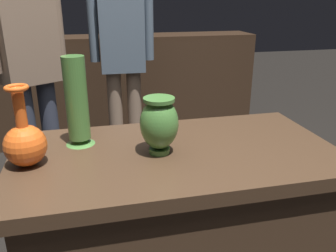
{
  "coord_description": "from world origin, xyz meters",
  "views": [
    {
      "loc": [
        -0.3,
        -1.14,
        1.34
      ],
      "look_at": [
        -0.03,
        -0.0,
        0.9
      ],
      "focal_mm": 37.14,
      "sensor_mm": 36.0,
      "label": 1
    }
  ],
  "objects_px": {
    "vase_centerpiece": "(159,123)",
    "visitor_near_left": "(29,54)",
    "vase_tall_behind": "(25,142)",
    "visitor_center_back": "(122,50)",
    "shelf_vase_left": "(59,29)",
    "vase_left_accent": "(77,104)",
    "shelf_vase_center": "(118,22)"
  },
  "relations": [
    {
      "from": "vase_centerpiece",
      "to": "visitor_center_back",
      "type": "xyz_separation_m",
      "value": [
        0.03,
        1.47,
        0.05
      ]
    },
    {
      "from": "vase_centerpiece",
      "to": "vase_left_accent",
      "type": "height_order",
      "value": "vase_left_accent"
    },
    {
      "from": "vase_centerpiece",
      "to": "vase_tall_behind",
      "type": "relative_size",
      "value": 0.76
    },
    {
      "from": "visitor_center_back",
      "to": "visitor_near_left",
      "type": "height_order",
      "value": "visitor_near_left"
    },
    {
      "from": "vase_tall_behind",
      "to": "vase_centerpiece",
      "type": "bearing_deg",
      "value": -0.82
    },
    {
      "from": "vase_centerpiece",
      "to": "shelf_vase_center",
      "type": "distance_m",
      "value": 2.17
    },
    {
      "from": "vase_tall_behind",
      "to": "shelf_vase_center",
      "type": "height_order",
      "value": "shelf_vase_center"
    },
    {
      "from": "vase_left_accent",
      "to": "visitor_near_left",
      "type": "height_order",
      "value": "visitor_near_left"
    },
    {
      "from": "shelf_vase_left",
      "to": "vase_tall_behind",
      "type": "bearing_deg",
      "value": -90.01
    },
    {
      "from": "vase_centerpiece",
      "to": "shelf_vase_center",
      "type": "relative_size",
      "value": 0.83
    },
    {
      "from": "shelf_vase_left",
      "to": "shelf_vase_center",
      "type": "height_order",
      "value": "shelf_vase_center"
    },
    {
      "from": "vase_centerpiece",
      "to": "visitor_near_left",
      "type": "height_order",
      "value": "visitor_near_left"
    },
    {
      "from": "shelf_vase_left",
      "to": "visitor_center_back",
      "type": "distance_m",
      "value": 0.91
    },
    {
      "from": "shelf_vase_center",
      "to": "vase_left_accent",
      "type": "bearing_deg",
      "value": -99.8
    },
    {
      "from": "vase_centerpiece",
      "to": "vase_left_accent",
      "type": "distance_m",
      "value": 0.32
    },
    {
      "from": "shelf_vase_left",
      "to": "visitor_near_left",
      "type": "bearing_deg",
      "value": -95.22
    },
    {
      "from": "vase_tall_behind",
      "to": "visitor_center_back",
      "type": "height_order",
      "value": "visitor_center_back"
    },
    {
      "from": "vase_tall_behind",
      "to": "shelf_vase_center",
      "type": "bearing_deg",
      "value": 76.42
    },
    {
      "from": "vase_centerpiece",
      "to": "vase_tall_behind",
      "type": "xyz_separation_m",
      "value": [
        -0.45,
        0.01,
        -0.03
      ]
    },
    {
      "from": "vase_centerpiece",
      "to": "shelf_vase_left",
      "type": "relative_size",
      "value": 1.66
    },
    {
      "from": "vase_centerpiece",
      "to": "visitor_center_back",
      "type": "relative_size",
      "value": 0.13
    },
    {
      "from": "vase_left_accent",
      "to": "visitor_near_left",
      "type": "xyz_separation_m",
      "value": [
        -0.28,
        0.9,
        0.06
      ]
    },
    {
      "from": "vase_left_accent",
      "to": "shelf_vase_center",
      "type": "bearing_deg",
      "value": 80.2
    },
    {
      "from": "vase_left_accent",
      "to": "shelf_vase_left",
      "type": "height_order",
      "value": "vase_left_accent"
    },
    {
      "from": "vase_tall_behind",
      "to": "visitor_near_left",
      "type": "distance_m",
      "value": 1.06
    },
    {
      "from": "shelf_vase_left",
      "to": "shelf_vase_center",
      "type": "bearing_deg",
      "value": -8.93
    },
    {
      "from": "shelf_vase_left",
      "to": "shelf_vase_center",
      "type": "xyz_separation_m",
      "value": [
        0.52,
        -0.08,
        0.05
      ]
    },
    {
      "from": "vase_centerpiece",
      "to": "shelf_vase_left",
      "type": "distance_m",
      "value": 2.29
    },
    {
      "from": "visitor_center_back",
      "to": "shelf_vase_left",
      "type": "bearing_deg",
      "value": -56.41
    },
    {
      "from": "visitor_near_left",
      "to": "shelf_vase_left",
      "type": "bearing_deg",
      "value": -126.78
    },
    {
      "from": "vase_tall_behind",
      "to": "shelf_vase_left",
      "type": "distance_m",
      "value": 2.24
    },
    {
      "from": "shelf_vase_left",
      "to": "visitor_center_back",
      "type": "xyz_separation_m",
      "value": [
        0.48,
        -0.77,
        -0.1
      ]
    }
  ]
}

